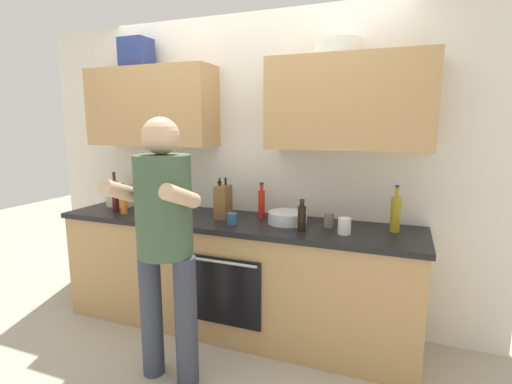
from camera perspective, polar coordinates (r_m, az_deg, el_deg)
ground_plane at (r=3.31m, az=-3.42°, el=-19.41°), size 12.00×12.00×0.00m
back_wall_unit at (r=3.14m, az=-1.66°, el=7.65°), size 4.00×0.38×2.50m
counter at (r=3.11m, az=-3.51°, el=-12.17°), size 2.84×0.67×0.90m
person_standing at (r=2.40m, az=-13.53°, el=-5.75°), size 0.49×0.45×1.67m
bottle_hotsauce at (r=3.01m, az=0.84°, el=-1.63°), size 0.05×0.05×0.28m
bottle_soy at (r=2.66m, az=6.84°, el=-3.77°), size 0.06×0.06×0.22m
bottle_soda at (r=3.17m, az=-5.43°, el=-1.15°), size 0.07×0.07×0.27m
bottle_oil at (r=2.78m, az=20.11°, el=-3.03°), size 0.07×0.07×0.32m
bottle_juice at (r=3.33m, az=-19.17°, el=-1.31°), size 0.05×0.05×0.25m
bottle_water at (r=3.14m, az=-13.74°, el=-2.01°), size 0.05×0.05×0.22m
bottle_wine at (r=3.43m, az=-20.27°, el=-0.48°), size 0.05×0.05×0.34m
cup_coffee at (r=2.65m, az=13.07°, el=-4.97°), size 0.09×0.09×0.11m
cup_stoneware at (r=2.79m, az=10.81°, el=-4.14°), size 0.07×0.07×0.10m
cup_tea at (r=2.83m, az=-3.58°, el=-4.01°), size 0.07×0.07×0.08m
mixing_bowl at (r=2.87m, az=4.72°, el=-3.81°), size 0.29×0.29×0.09m
knife_block at (r=3.00m, az=-4.94°, el=-1.46°), size 0.10×0.14×0.32m
grocery_bag_rice at (r=3.64m, az=-19.47°, el=-0.40°), size 0.20×0.17×0.21m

